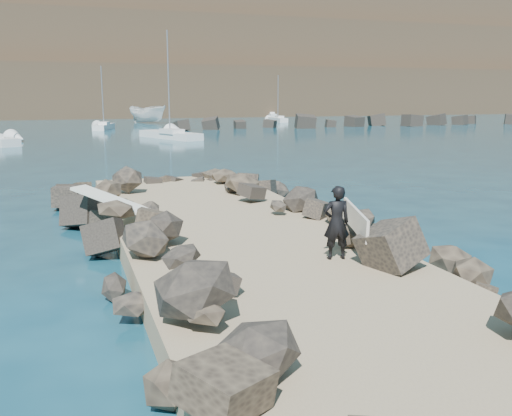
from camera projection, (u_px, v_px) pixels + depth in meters
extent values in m
plane|color=#0F384C|center=(243.00, 258.00, 14.54)|extent=(800.00, 800.00, 0.00)
cube|color=#8C7759|center=(270.00, 269.00, 12.63)|extent=(6.00, 26.00, 0.60)
cube|color=black|center=(135.00, 267.00, 12.14)|extent=(2.60, 22.00, 1.00)
cube|color=black|center=(374.00, 244.00, 13.96)|extent=(2.60, 22.00, 1.00)
cube|color=black|center=(369.00, 122.00, 76.53)|extent=(52.00, 4.00, 1.20)
cube|color=#2D4919|center=(109.00, 53.00, 163.26)|extent=(360.00, 140.00, 32.00)
cube|color=white|center=(110.00, 203.00, 16.39)|extent=(2.16, 2.21, 0.08)
imported|color=white|center=(148.00, 114.00, 84.98)|extent=(6.31, 7.18, 2.71)
imported|color=black|center=(336.00, 223.00, 12.23)|extent=(0.63, 0.46, 1.61)
cube|color=beige|center=(355.00, 219.00, 12.36)|extent=(0.53, 1.95, 0.63)
cube|color=silver|center=(270.00, 116.00, 109.47)|extent=(1.86, 5.47, 0.80)
cylinder|color=gray|center=(271.00, 98.00, 108.83)|extent=(0.12, 0.12, 5.90)
cube|color=silver|center=(272.00, 113.00, 108.78)|extent=(1.04, 1.60, 0.44)
cube|color=silver|center=(278.00, 120.00, 89.32)|extent=(1.50, 6.00, 0.80)
cylinder|color=gray|center=(278.00, 97.00, 88.62)|extent=(0.12, 0.12, 6.55)
cube|color=silver|center=(279.00, 117.00, 88.56)|extent=(1.01, 1.70, 0.44)
cube|color=silver|center=(170.00, 136.00, 54.82)|extent=(4.92, 8.70, 0.80)
cylinder|color=gray|center=(168.00, 82.00, 53.83)|extent=(0.12, 0.12, 9.46)
cube|color=silver|center=(172.00, 131.00, 53.83)|extent=(2.16, 2.75, 0.44)
cube|color=silver|center=(104.00, 127.00, 69.26)|extent=(3.12, 6.45, 0.80)
cylinder|color=gray|center=(102.00, 95.00, 68.52)|extent=(0.12, 0.12, 6.94)
cube|color=silver|center=(104.00, 124.00, 68.49)|extent=(1.47, 1.98, 0.44)
cube|color=white|center=(303.00, 0.00, 178.71)|extent=(6.00, 6.00, 3.00)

